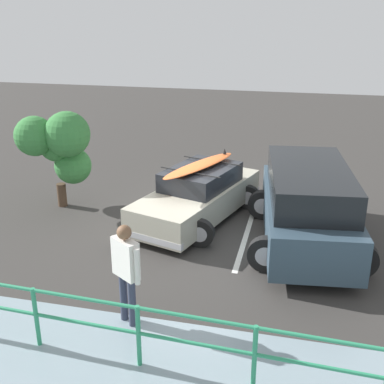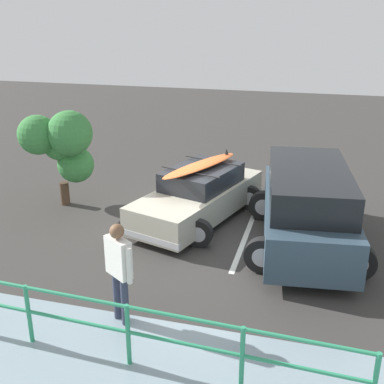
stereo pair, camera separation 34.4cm
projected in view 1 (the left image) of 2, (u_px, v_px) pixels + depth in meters
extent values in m
cube|color=#383533|center=(191.00, 227.00, 11.77)|extent=(44.00, 44.00, 0.02)
cube|color=silver|center=(250.00, 224.00, 11.92)|extent=(0.12, 4.95, 0.00)
cube|color=#B7B29E|center=(198.00, 200.00, 12.03)|extent=(2.70, 4.43, 0.67)
cube|color=#23262B|center=(201.00, 177.00, 11.96)|extent=(1.89, 2.31, 0.47)
cube|color=silver|center=(151.00, 239.00, 10.46)|extent=(1.55, 0.56, 0.14)
cube|color=silver|center=(233.00, 185.00, 13.75)|extent=(1.55, 0.56, 0.14)
cylinder|color=black|center=(200.00, 233.00, 10.68)|extent=(0.65, 0.18, 0.65)
cylinder|color=#B7B7BC|center=(200.00, 233.00, 10.68)|extent=(0.36, 0.19, 0.36)
cylinder|color=black|center=(142.00, 218.00, 11.43)|extent=(0.65, 0.18, 0.65)
cylinder|color=#B7B7BC|center=(142.00, 218.00, 11.43)|extent=(0.36, 0.19, 0.36)
cylinder|color=black|center=(248.00, 197.00, 12.76)|extent=(0.65, 0.18, 0.65)
cylinder|color=#B7B7BC|center=(248.00, 197.00, 12.76)|extent=(0.36, 0.19, 0.36)
cylinder|color=black|center=(196.00, 187.00, 13.51)|extent=(0.65, 0.18, 0.65)
cylinder|color=#B7B7BC|center=(196.00, 187.00, 13.51)|extent=(0.36, 0.19, 0.36)
cylinder|color=black|center=(190.00, 172.00, 11.42)|extent=(1.57, 0.50, 0.03)
cylinder|color=black|center=(212.00, 161.00, 12.31)|extent=(1.57, 0.50, 0.03)
ellipsoid|color=orange|center=(200.00, 165.00, 11.75)|extent=(1.55, 2.70, 0.09)
cone|color=black|center=(225.00, 151.00, 12.53)|extent=(0.10, 0.10, 0.14)
cube|color=#334756|center=(306.00, 215.00, 10.66)|extent=(2.31, 4.61, 0.91)
cube|color=black|center=(309.00, 182.00, 10.39)|extent=(2.05, 3.63, 0.67)
cylinder|color=black|center=(297.00, 178.00, 12.78)|extent=(0.69, 0.26, 0.67)
cylinder|color=black|center=(359.00, 259.00, 9.45)|extent=(0.74, 0.22, 0.74)
cylinder|color=#B7B7BC|center=(359.00, 259.00, 9.45)|extent=(0.41, 0.23, 0.41)
cylinder|color=black|center=(266.00, 254.00, 9.64)|extent=(0.74, 0.22, 0.74)
cylinder|color=#B7B7BC|center=(266.00, 254.00, 9.64)|extent=(0.41, 0.23, 0.41)
cylinder|color=black|center=(337.00, 208.00, 11.92)|extent=(0.74, 0.22, 0.74)
cylinder|color=#B7B7BC|center=(337.00, 208.00, 11.92)|extent=(0.41, 0.23, 0.41)
cylinder|color=black|center=(263.00, 205.00, 12.11)|extent=(0.74, 0.22, 0.74)
cylinder|color=#B7B7BC|center=(263.00, 205.00, 12.11)|extent=(0.41, 0.23, 0.41)
cylinder|color=#33384C|center=(132.00, 302.00, 7.92)|extent=(0.13, 0.13, 0.88)
cylinder|color=#33384C|center=(124.00, 297.00, 8.08)|extent=(0.13, 0.13, 0.88)
cube|color=silver|center=(126.00, 258.00, 7.73)|extent=(0.54, 0.45, 0.66)
sphere|color=brown|center=(124.00, 232.00, 7.57)|extent=(0.24, 0.24, 0.24)
cylinder|color=silver|center=(137.00, 267.00, 7.53)|extent=(0.09, 0.09, 0.62)
cylinder|color=silver|center=(115.00, 253.00, 7.94)|extent=(0.09, 0.09, 0.62)
cylinder|color=#2D9366|center=(254.00, 358.00, 6.55)|extent=(0.07, 0.07, 1.02)
cylinder|color=#2D9366|center=(139.00, 336.00, 6.98)|extent=(0.07, 0.07, 1.02)
cylinder|color=#2D9366|center=(36.00, 317.00, 7.42)|extent=(0.07, 0.07, 1.02)
cylinder|color=#2D9366|center=(83.00, 299.00, 7.03)|extent=(8.46, 0.41, 0.06)
cylinder|color=#2D9366|center=(86.00, 323.00, 7.18)|extent=(8.46, 0.41, 0.06)
cylinder|color=#4C3828|center=(62.00, 195.00, 12.94)|extent=(0.24, 0.24, 0.63)
sphere|color=#387F3D|center=(73.00, 166.00, 12.73)|extent=(0.97, 0.97, 0.97)
sphere|color=#387F3D|center=(35.00, 136.00, 12.02)|extent=(1.01, 1.01, 1.01)
sphere|color=#387F3D|center=(56.00, 144.00, 12.43)|extent=(0.91, 0.91, 0.91)
sphere|color=#387F3D|center=(67.00, 134.00, 12.03)|extent=(1.15, 1.15, 1.15)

